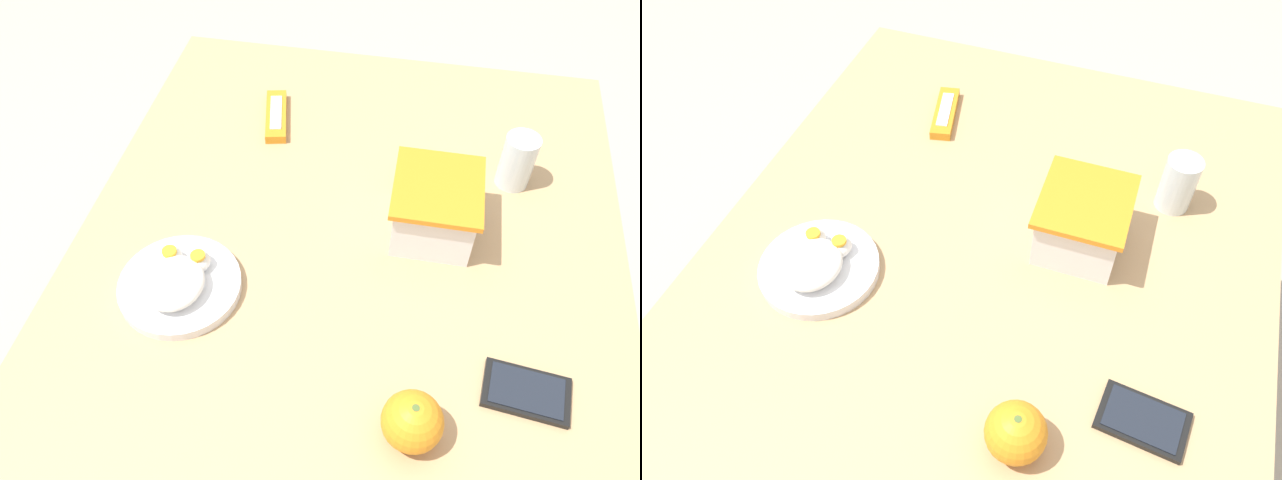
{
  "view_description": "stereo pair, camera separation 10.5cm",
  "coord_description": "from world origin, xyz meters",
  "views": [
    {
      "loc": [
        0.7,
        0.08,
        1.54
      ],
      "look_at": [
        0.04,
        -0.05,
        0.73
      ],
      "focal_mm": 35.0,
      "sensor_mm": 36.0,
      "label": 1
    },
    {
      "loc": [
        0.67,
        0.18,
        1.54
      ],
      "look_at": [
        0.04,
        -0.05,
        0.73
      ],
      "focal_mm": 35.0,
      "sensor_mm": 36.0,
      "label": 2
    }
  ],
  "objects": [
    {
      "name": "rice_plate",
      "position": [
        0.16,
        -0.25,
        0.72
      ],
      "size": [
        0.2,
        0.2,
        0.06
      ],
      "color": "white",
      "rests_on": "table"
    },
    {
      "name": "orange_fruit",
      "position": [
        0.33,
        0.14,
        0.75
      ],
      "size": [
        0.09,
        0.09,
        0.09
      ],
      "color": "orange",
      "rests_on": "table"
    },
    {
      "name": "candy_bar",
      "position": [
        -0.29,
        -0.2,
        0.71
      ],
      "size": [
        0.16,
        0.07,
        0.02
      ],
      "color": "orange",
      "rests_on": "table"
    },
    {
      "name": "drinking_glass",
      "position": [
        -0.2,
        0.28,
        0.76
      ],
      "size": [
        0.06,
        0.06,
        0.11
      ],
      "color": "silver",
      "rests_on": "table"
    },
    {
      "name": "food_container",
      "position": [
        -0.05,
        0.14,
        0.75
      ],
      "size": [
        0.17,
        0.15,
        0.11
      ],
      "color": "white",
      "rests_on": "table"
    },
    {
      "name": "ground_plane",
      "position": [
        0.0,
        0.0,
        0.0
      ],
      "size": [
        10.0,
        10.0,
        0.0
      ],
      "primitive_type": "plane",
      "color": "#B2A899"
    },
    {
      "name": "table",
      "position": [
        0.0,
        0.0,
        0.62
      ],
      "size": [
        1.12,
        0.95,
        0.7
      ],
      "color": "tan",
      "rests_on": "ground_plane"
    },
    {
      "name": "cell_phone",
      "position": [
        0.24,
        0.3,
        0.71
      ],
      "size": [
        0.09,
        0.13,
        0.01
      ],
      "color": "black",
      "rests_on": "table"
    }
  ]
}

